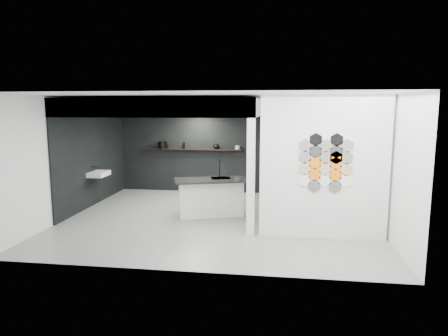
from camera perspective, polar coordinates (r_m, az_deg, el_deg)
floor at (r=9.29m, az=-0.87°, el=-7.33°), size 7.00×6.00×0.01m
partition_panel at (r=7.96m, az=14.01°, el=0.04°), size 2.45×0.15×2.80m
bay_clad_back at (r=12.17m, az=-4.82°, el=2.15°), size 4.40×0.04×2.35m
bay_clad_left at (r=11.04m, az=-18.17°, el=1.06°), size 0.04×4.00×2.35m
bulkhead at (r=10.18m, az=-7.37°, el=8.58°), size 4.40×4.00×0.40m
corner_column at (r=7.97m, az=3.85°, el=-1.34°), size 0.16×0.16×2.35m
fascia_beam at (r=8.34m, az=-10.86°, el=8.47°), size 4.40×0.16×0.40m
wall_basin at (r=10.80m, az=-17.45°, el=-0.80°), size 0.40×0.60×0.12m
display_shelf at (r=12.03m, az=-4.47°, el=2.68°), size 3.00×0.15×0.04m
kitchen_island at (r=9.48m, az=-1.89°, el=-4.11°), size 1.83×1.20×1.36m
stockpot at (r=12.26m, az=-8.78°, el=3.28°), size 0.28×0.28×0.20m
kettle at (r=11.89m, az=-1.12°, el=3.10°), size 0.22×0.22×0.15m
glass_bowl at (r=11.81m, az=1.95°, el=2.95°), size 0.20×0.20×0.11m
glass_vase at (r=11.81m, az=1.95°, el=2.98°), size 0.10×0.10×0.12m
bottle_dark at (r=12.08m, az=-5.76°, el=3.21°), size 0.09×0.09×0.18m
utensil_cup at (r=12.22m, az=-8.17°, el=3.07°), size 0.10×0.10×0.11m
hex_tile_cluster at (r=7.86m, az=14.35°, el=0.70°), size 1.04×0.02×1.16m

